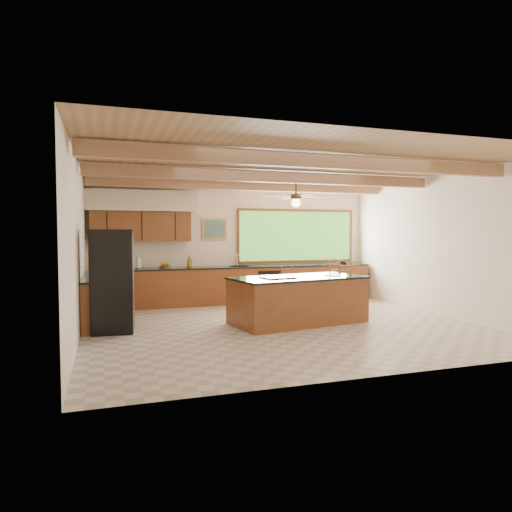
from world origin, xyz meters
name	(u,v)px	position (x,y,z in m)	size (l,w,h in m)	color
ground	(282,325)	(0.00, 0.00, 0.00)	(7.20, 7.20, 0.00)	beige
room_shell	(262,210)	(-0.17, 0.65, 2.21)	(7.27, 6.54, 3.02)	white
counter_run	(210,287)	(-0.82, 2.52, 0.46)	(7.12, 3.10, 1.23)	brown
island	(298,300)	(0.39, 0.11, 0.45)	(2.76, 1.65, 0.92)	brown
refrigerator	(113,281)	(-3.05, 0.40, 0.91)	(0.78, 0.76, 1.82)	black
bar_stool_a	(284,284)	(0.66, 1.55, 0.60)	(0.42, 0.42, 1.01)	brown
bar_stool_b	(331,279)	(1.85, 1.54, 0.66)	(0.48, 0.48, 1.12)	brown
bar_stool_c	(353,277)	(2.93, 2.40, 0.60)	(0.47, 0.47, 1.01)	brown
bar_stool_d	(344,280)	(2.20, 1.54, 0.63)	(0.47, 0.47, 1.07)	brown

